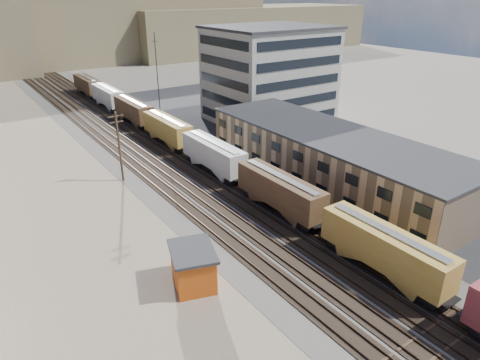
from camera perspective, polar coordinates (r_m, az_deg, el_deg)
ground at (r=38.64m, az=23.18°, el=-18.36°), size 300.00×300.00×0.00m
ballast_bed at (r=72.67m, az=-11.28°, el=3.64°), size 18.00×200.00×0.06m
dirt_yard at (r=58.82m, az=-25.05°, el=-3.34°), size 24.00×180.00×0.03m
asphalt_lot at (r=72.62m, az=9.88°, el=3.73°), size 26.00×120.00×0.04m
rail_tracks at (r=72.44m, az=-11.68°, el=3.61°), size 11.40×200.00×0.24m
freight_train at (r=69.08m, az=-6.89°, el=5.30°), size 3.00×119.74×4.46m
warehouse at (r=60.13m, az=11.92°, el=2.91°), size 12.40×40.40×7.25m
office_tower at (r=88.45m, az=3.94°, el=13.90°), size 22.60×18.60×18.45m
utility_pole_north at (r=61.03m, az=-15.81°, el=4.47°), size 2.20×0.32×10.00m
radio_mast at (r=81.39m, az=-10.88°, el=12.54°), size 1.20×0.16×18.00m
hills_north at (r=183.10m, az=-27.96°, el=18.14°), size 265.00×80.00×32.00m
maintenance_shed at (r=39.76m, az=-6.27°, el=-11.40°), size 5.23×5.96×3.67m
parked_car_white at (r=59.68m, az=27.80°, el=-2.62°), size 4.07×5.33×1.68m
parked_car_blue at (r=76.54m, az=9.39°, el=5.48°), size 6.52×5.57×1.66m
parked_car_far at (r=83.71m, az=8.92°, el=7.02°), size 2.63×4.25×1.35m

